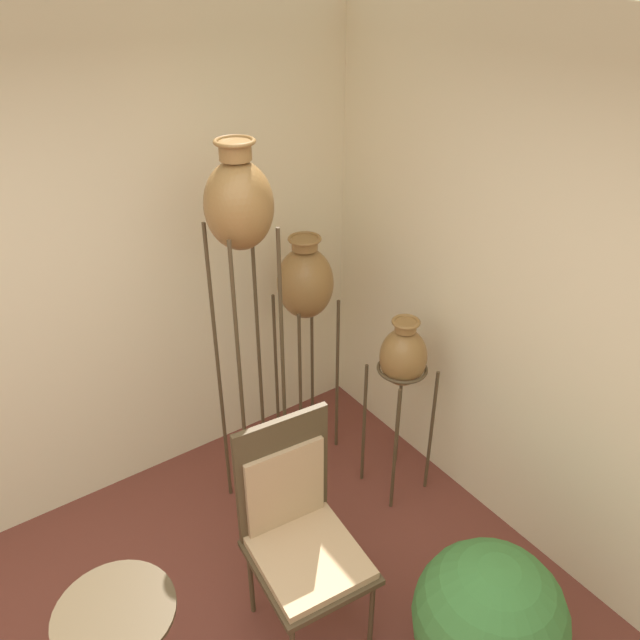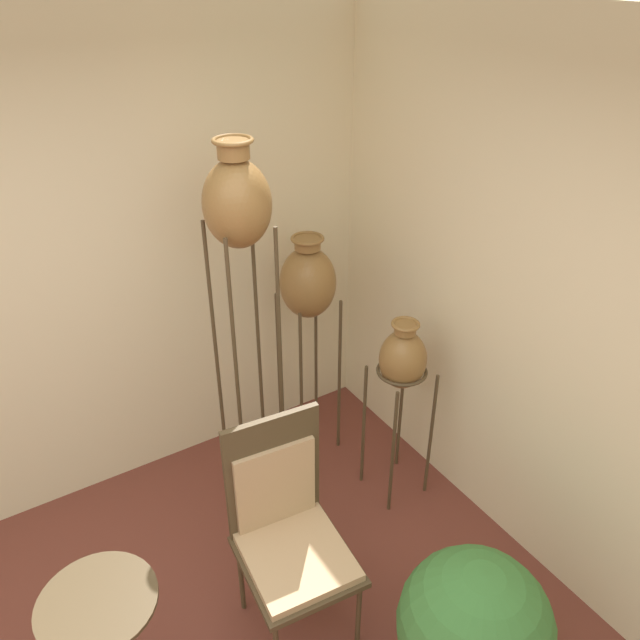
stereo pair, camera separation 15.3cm
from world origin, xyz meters
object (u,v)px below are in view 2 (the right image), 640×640
side_table (107,636)px  potted_plant (474,630)px  vase_stand_tall (238,213)px  vase_stand_medium (308,285)px  vase_stand_short (402,363)px  chair (287,525)px

side_table → potted_plant: same height
vase_stand_tall → side_table: size_ratio=2.82×
vase_stand_medium → side_table: (-1.58, -1.07, -0.64)m
vase_stand_medium → vase_stand_short: bearing=-70.3°
vase_stand_short → vase_stand_medium: bearing=109.7°
side_table → potted_plant: bearing=-28.0°
vase_stand_medium → potted_plant: 1.95m
vase_stand_short → chair: bearing=-157.4°
vase_stand_medium → potted_plant: vase_stand_medium is taller
vase_stand_tall → chair: (-0.22, -0.78, -1.19)m
chair → side_table: bearing=-171.0°
side_table → potted_plant: (1.30, -0.69, -0.13)m
potted_plant → vase_stand_medium: bearing=81.2°
vase_stand_short → vase_stand_tall: bearing=153.1°
vase_stand_medium → chair: bearing=-125.9°
vase_stand_medium → vase_stand_short: size_ratio=1.27×
chair → vase_stand_tall: bearing=79.9°
vase_stand_tall → vase_stand_short: bearing=-26.9°
vase_stand_tall → potted_plant: (0.25, -1.52, -1.39)m
vase_stand_medium → chair: (-0.74, -1.02, -0.57)m
vase_stand_tall → side_table: (-1.06, -0.83, -1.26)m
chair → side_table: size_ratio=1.48×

